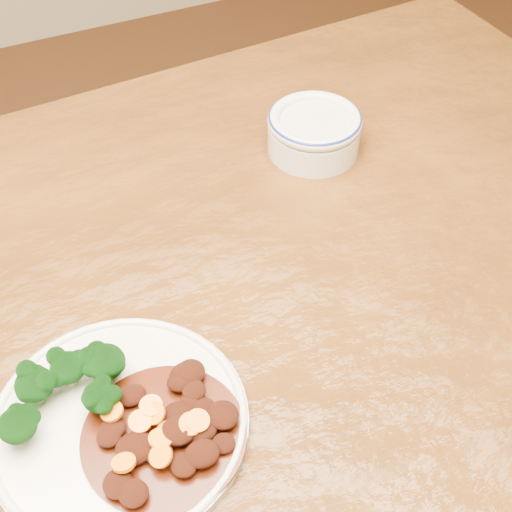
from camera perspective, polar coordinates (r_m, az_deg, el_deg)
name	(u,v)px	position (r m, az deg, el deg)	size (l,w,h in m)	color
dining_table	(135,393)	(0.79, -9.64, -10.74)	(1.55, 0.99, 0.75)	#603510
dinner_plate	(119,422)	(0.67, -10.88, -12.94)	(0.24, 0.24, 0.01)	silver
broccoli_florets	(65,386)	(0.67, -15.00, -10.00)	(0.12, 0.07, 0.04)	#6A9F52
mince_stew	(170,427)	(0.65, -6.89, -13.43)	(0.15, 0.15, 0.03)	#421107
dip_bowl	(314,131)	(0.92, 4.67, 9.96)	(0.12, 0.12, 0.05)	silver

